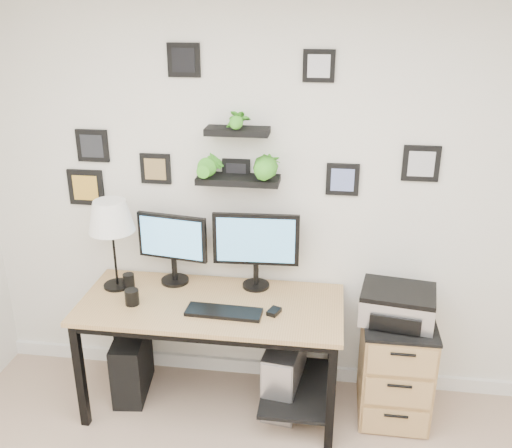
% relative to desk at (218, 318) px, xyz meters
% --- Properties ---
extents(room, '(4.00, 4.00, 4.00)m').
position_rel_desk_xyz_m(room, '(0.39, 0.32, -0.58)').
color(room, tan).
rests_on(room, ground).
extents(desk, '(1.60, 0.70, 0.75)m').
position_rel_desk_xyz_m(desk, '(0.00, 0.00, 0.00)').
color(desk, tan).
rests_on(desk, ground).
extents(monitor_left, '(0.46, 0.21, 0.47)m').
position_rel_desk_xyz_m(monitor_left, '(-0.32, 0.19, 0.40)').
color(monitor_left, black).
rests_on(monitor_left, desk).
extents(monitor_right, '(0.54, 0.18, 0.50)m').
position_rel_desk_xyz_m(monitor_right, '(0.21, 0.20, 0.42)').
color(monitor_right, black).
rests_on(monitor_right, desk).
extents(keyboard, '(0.45, 0.16, 0.02)m').
position_rel_desk_xyz_m(keyboard, '(0.07, -0.15, 0.13)').
color(keyboard, black).
rests_on(keyboard, desk).
extents(mouse, '(0.09, 0.11, 0.03)m').
position_rel_desk_xyz_m(mouse, '(0.36, -0.11, 0.14)').
color(mouse, black).
rests_on(mouse, desk).
extents(table_lamp, '(0.29, 0.29, 0.58)m').
position_rel_desk_xyz_m(table_lamp, '(-0.67, 0.09, 0.59)').
color(table_lamp, black).
rests_on(table_lamp, desk).
extents(mug, '(0.09, 0.09, 0.10)m').
position_rel_desk_xyz_m(mug, '(-0.50, -0.12, 0.17)').
color(mug, black).
rests_on(mug, desk).
extents(pen_cup, '(0.07, 0.07, 0.09)m').
position_rel_desk_xyz_m(pen_cup, '(-0.59, 0.09, 0.17)').
color(pen_cup, black).
rests_on(pen_cup, desk).
extents(pc_tower_black, '(0.24, 0.45, 0.43)m').
position_rel_desk_xyz_m(pc_tower_black, '(-0.60, 0.01, -0.41)').
color(pc_tower_black, black).
rests_on(pc_tower_black, ground).
extents(pc_tower_grey, '(0.26, 0.48, 0.46)m').
position_rel_desk_xyz_m(pc_tower_grey, '(0.42, 0.03, -0.40)').
color(pc_tower_grey, gray).
rests_on(pc_tower_grey, ground).
extents(file_cabinet, '(0.43, 0.53, 0.67)m').
position_rel_desk_xyz_m(file_cabinet, '(1.11, 0.06, -0.29)').
color(file_cabinet, tan).
rests_on(file_cabinet, ground).
extents(printer, '(0.47, 0.40, 0.19)m').
position_rel_desk_xyz_m(printer, '(1.08, 0.06, 0.14)').
color(printer, silver).
rests_on(printer, file_cabinet).
extents(wall_decor, '(2.32, 0.18, 1.02)m').
position_rel_desk_xyz_m(wall_decor, '(0.07, 0.26, 1.01)').
color(wall_decor, black).
rests_on(wall_decor, ground).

